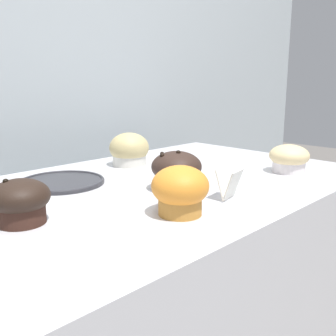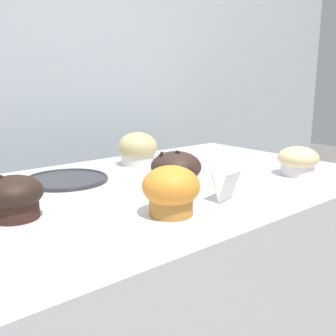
# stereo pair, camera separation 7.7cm
# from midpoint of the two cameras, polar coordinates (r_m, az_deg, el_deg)

# --- Properties ---
(wall_back) EXTENTS (3.20, 0.10, 1.80)m
(wall_back) POSITION_cam_midpoint_polar(r_m,az_deg,el_deg) (1.40, -14.98, 2.62)
(wall_back) COLOR #A8B2B7
(wall_back) RESTS_ON ground
(muffin_front_center) EXTENTS (0.11, 0.11, 0.09)m
(muffin_front_center) POSITION_cam_midpoint_polar(r_m,az_deg,el_deg) (0.83, 3.82, -0.44)
(muffin_front_center) COLOR #3E2822
(muffin_front_center) RESTS_ON display_counter
(muffin_back_left) EXTENTS (0.11, 0.11, 0.09)m
(muffin_back_left) POSITION_cam_midpoint_polar(r_m,az_deg,el_deg) (1.08, -2.39, 2.66)
(muffin_back_left) COLOR silver
(muffin_back_left) RESTS_ON display_counter
(muffin_back_right) EXTENTS (0.10, 0.10, 0.09)m
(muffin_back_right) POSITION_cam_midpoint_polar(r_m,az_deg,el_deg) (0.68, 3.70, -3.30)
(muffin_back_right) COLOR #C08135
(muffin_back_right) RESTS_ON display_counter
(muffin_front_left) EXTENTS (0.10, 0.10, 0.07)m
(muffin_front_left) POSITION_cam_midpoint_polar(r_m,az_deg,el_deg) (1.03, 20.40, 0.99)
(muffin_front_left) COLOR silver
(muffin_front_left) RESTS_ON display_counter
(muffin_front_right) EXTENTS (0.10, 0.10, 0.08)m
(muffin_front_right) POSITION_cam_midpoint_polar(r_m,az_deg,el_deg) (0.69, -18.51, -4.01)
(muffin_front_right) COLOR #372018
(muffin_front_right) RESTS_ON display_counter
(serving_plate) EXTENTS (0.19, 0.19, 0.01)m
(serving_plate) POSITION_cam_midpoint_polar(r_m,az_deg,el_deg) (0.93, -12.30, -1.62)
(serving_plate) COLOR #2D2D33
(serving_plate) RESTS_ON display_counter
(price_card) EXTENTS (0.06, 0.05, 0.06)m
(price_card) POSITION_cam_midpoint_polar(r_m,az_deg,el_deg) (0.77, 11.15, -2.49)
(price_card) COLOR white
(price_card) RESTS_ON display_counter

